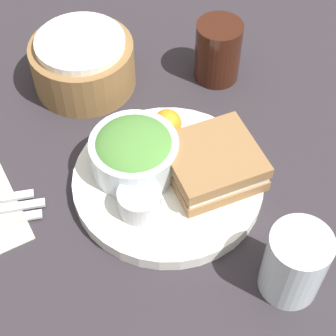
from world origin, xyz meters
TOP-DOWN VIEW (x-y plane):
  - ground_plane at (0.00, 0.00)m, footprint 4.00×4.00m
  - plate at (0.00, 0.00)m, footprint 0.27×0.27m
  - sandwich at (0.06, -0.02)m, footprint 0.13×0.13m
  - salad_bowl at (-0.03, 0.04)m, footprint 0.12×0.12m
  - dressing_cup at (-0.06, -0.03)m, footprint 0.06×0.06m
  - orange_wedge at (0.04, 0.07)m, footprint 0.04×0.04m
  - drink_glass at (0.18, 0.16)m, footprint 0.07×0.07m
  - bread_basket at (-0.02, 0.25)m, footprint 0.16×0.16m
  - water_glass at (0.06, -0.20)m, footprint 0.07×0.07m

SIDE VIEW (x-z plane):
  - ground_plane at x=0.00m, z-range 0.00..0.00m
  - plate at x=0.00m, z-range 0.00..0.02m
  - dressing_cup at x=-0.06m, z-range 0.02..0.06m
  - orange_wedge at x=0.04m, z-range 0.02..0.06m
  - bread_basket at x=-0.02m, z-range 0.00..0.09m
  - sandwich at x=0.06m, z-range 0.02..0.07m
  - drink_glass at x=0.18m, z-range 0.00..0.10m
  - water_glass at x=0.06m, z-range 0.00..0.10m
  - salad_bowl at x=-0.03m, z-range 0.02..0.08m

